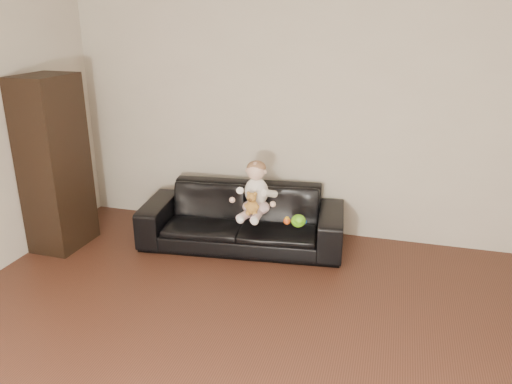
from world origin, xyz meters
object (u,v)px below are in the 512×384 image
(sofa, at_px, (242,217))
(teddy_bear, at_px, (252,204))
(toy_green, at_px, (298,221))
(baby, at_px, (256,192))
(toy_rattle, at_px, (287,221))
(toy_blue_disc, at_px, (302,222))
(cabinet, at_px, (55,164))

(sofa, height_order, teddy_bear, teddy_bear)
(toy_green, bearing_deg, sofa, 155.90)
(baby, relative_size, toy_rattle, 7.89)
(baby, relative_size, toy_blue_disc, 5.96)
(baby, relative_size, teddy_bear, 2.40)
(cabinet, relative_size, teddy_bear, 7.64)
(sofa, relative_size, toy_green, 12.36)
(sofa, distance_m, toy_rattle, 0.57)
(teddy_bear, relative_size, toy_blue_disc, 2.48)
(cabinet, relative_size, toy_rattle, 25.14)
(cabinet, xyz_separation_m, baby, (1.85, 0.37, -0.22))
(toy_rattle, distance_m, toy_blue_disc, 0.15)
(cabinet, bearing_deg, teddy_bear, 8.09)
(sofa, height_order, cabinet, cabinet)
(baby, xyz_separation_m, toy_rattle, (0.33, -0.15, -0.20))
(cabinet, distance_m, toy_blue_disc, 2.37)
(baby, distance_m, toy_rattle, 0.41)
(cabinet, relative_size, toy_green, 10.49)
(baby, bearing_deg, toy_green, -15.14)
(cabinet, xyz_separation_m, teddy_bear, (1.86, 0.22, -0.28))
(toy_green, xyz_separation_m, toy_rattle, (-0.11, 0.02, -0.02))
(teddy_bear, xyz_separation_m, toy_rattle, (0.32, 0.01, -0.14))
(cabinet, height_order, toy_green, cabinet)
(cabinet, distance_m, baby, 1.90)
(toy_blue_disc, bearing_deg, toy_green, -98.89)
(cabinet, bearing_deg, sofa, 17.37)
(sofa, relative_size, baby, 3.75)
(toy_green, bearing_deg, baby, 159.66)
(toy_rattle, bearing_deg, sofa, 153.03)
(toy_rattle, xyz_separation_m, toy_blue_disc, (0.12, 0.09, -0.03))
(teddy_bear, height_order, toy_green, teddy_bear)
(cabinet, relative_size, baby, 3.18)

